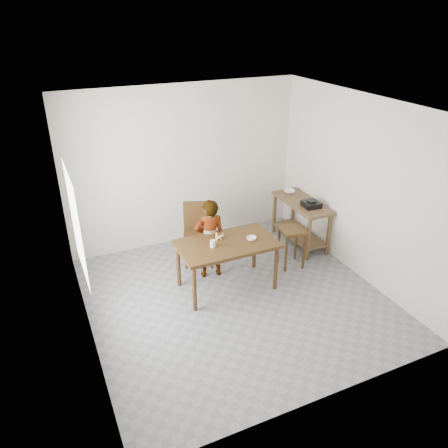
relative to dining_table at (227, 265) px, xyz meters
name	(u,v)px	position (x,y,z in m)	size (l,w,h in m)	color
floor	(235,299)	(0.00, -0.30, -0.40)	(4.00, 4.00, 0.04)	slate
ceiling	(238,105)	(0.00, -0.30, 2.35)	(4.00, 4.00, 0.04)	white
wall_back	(184,166)	(0.00, 1.72, 0.98)	(4.00, 0.04, 2.70)	silver
wall_front	(333,297)	(0.00, -2.32, 0.98)	(4.00, 0.04, 2.70)	silver
wall_left	(76,244)	(-2.02, -0.30, 0.98)	(0.04, 4.00, 2.70)	silver
wall_right	(360,188)	(2.02, -0.30, 0.98)	(0.04, 4.00, 2.70)	silver
window_pane	(76,224)	(-1.97, -0.10, 1.12)	(0.02, 1.10, 1.30)	white
dining_table	(227,265)	(0.00, 0.00, 0.00)	(1.40, 0.80, 0.75)	#3E2710
prep_counter	(300,222)	(1.72, 0.70, 0.03)	(0.50, 1.20, 0.80)	brown
child	(210,239)	(-0.10, 0.40, 0.26)	(0.46, 0.30, 1.27)	white
dining_chair	(198,235)	(-0.11, 0.84, 0.11)	(0.47, 0.47, 0.98)	#3E2710
stool	(291,247)	(1.19, 0.14, -0.05)	(0.37, 0.37, 0.65)	#3E2710
glass_tumbler	(213,244)	(-0.23, -0.02, 0.42)	(0.08, 0.08, 0.10)	white
small_bowl	(251,238)	(0.35, -0.07, 0.40)	(0.14, 0.14, 0.04)	white
banana	(220,237)	(-0.05, 0.15, 0.40)	(0.16, 0.12, 0.06)	yellow
serving_bowl	(289,191)	(1.72, 1.11, 0.45)	(0.20, 0.20, 0.05)	white
gas_burner	(311,204)	(1.73, 0.45, 0.47)	(0.26, 0.26, 0.09)	black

